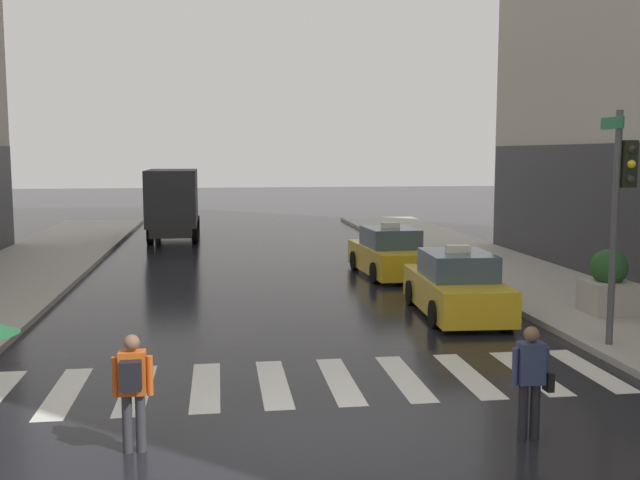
% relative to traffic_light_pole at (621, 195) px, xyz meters
% --- Properties ---
extents(ground_plane, '(160.00, 160.00, 0.00)m').
position_rel_traffic_light_pole_xyz_m(ground_plane, '(-6.57, -4.19, -3.26)').
color(ground_plane, black).
extents(crosswalk_markings, '(11.30, 2.80, 0.01)m').
position_rel_traffic_light_pole_xyz_m(crosswalk_markings, '(-6.57, -1.19, -3.25)').
color(crosswalk_markings, silver).
rests_on(crosswalk_markings, ground).
extents(traffic_light_pole, '(0.44, 0.84, 4.80)m').
position_rel_traffic_light_pole_xyz_m(traffic_light_pole, '(0.00, 0.00, 0.00)').
color(traffic_light_pole, '#47474C').
rests_on(traffic_light_pole, curb_right).
extents(taxi_lead, '(2.11, 4.62, 1.80)m').
position_rel_traffic_light_pole_xyz_m(taxi_lead, '(-2.15, 3.77, -2.53)').
color(taxi_lead, gold).
rests_on(taxi_lead, ground).
extents(taxi_second, '(2.12, 4.63, 1.80)m').
position_rel_traffic_light_pole_xyz_m(taxi_second, '(-2.41, 9.98, -2.53)').
color(taxi_second, gold).
rests_on(taxi_second, ground).
extents(box_truck, '(2.32, 7.56, 3.35)m').
position_rel_traffic_light_pole_xyz_m(box_truck, '(-10.19, 21.34, -1.41)').
color(box_truck, '#2D2D2D').
rests_on(box_truck, ground).
extents(pedestrian_with_backpack, '(0.55, 0.43, 1.65)m').
position_rel_traffic_light_pole_xyz_m(pedestrian_with_backpack, '(-9.29, -3.96, -2.29)').
color(pedestrian_with_backpack, '#333338').
rests_on(pedestrian_with_backpack, ground).
extents(pedestrian_with_handbag, '(0.60, 0.24, 1.65)m').
position_rel_traffic_light_pole_xyz_m(pedestrian_with_handbag, '(-3.71, -4.23, -2.32)').
color(pedestrian_with_handbag, black).
rests_on(pedestrian_with_handbag, ground).
extents(planter_near_corner, '(1.10, 1.10, 1.60)m').
position_rel_traffic_light_pole_xyz_m(planter_near_corner, '(1.43, 2.83, -2.38)').
color(planter_near_corner, '#A8A399').
rests_on(planter_near_corner, curb_right).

